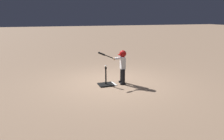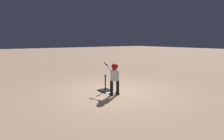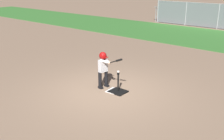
% 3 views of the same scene
% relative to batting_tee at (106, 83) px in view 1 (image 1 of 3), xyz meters
% --- Properties ---
extents(ground_plane, '(90.00, 90.00, 0.00)m').
position_rel_batting_tee_xyz_m(ground_plane, '(-0.29, -0.20, -0.07)').
color(ground_plane, '#93755B').
extents(home_plate, '(0.48, 0.48, 0.02)m').
position_rel_batting_tee_xyz_m(home_plate, '(-0.13, -0.02, -0.06)').
color(home_plate, white).
rests_on(home_plate, ground_plane).
extents(batting_tee, '(0.51, 0.46, 0.65)m').
position_rel_batting_tee_xyz_m(batting_tee, '(0.00, 0.00, 0.00)').
color(batting_tee, black).
rests_on(batting_tee, ground_plane).
extents(batter_child, '(0.99, 0.39, 1.21)m').
position_rel_batting_tee_xyz_m(batter_child, '(-0.59, -0.01, 0.70)').
color(batter_child, black).
rests_on(batter_child, ground_plane).
extents(baseball, '(0.07, 0.07, 0.07)m').
position_rel_batting_tee_xyz_m(baseball, '(-0.00, 0.00, 0.61)').
color(baseball, white).
rests_on(baseball, batting_tee).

